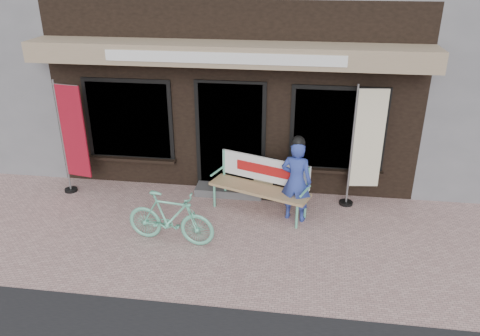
# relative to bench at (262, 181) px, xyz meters

# --- Properties ---
(ground) EXTENTS (70.00, 70.00, 0.00)m
(ground) POSITION_rel_bench_xyz_m (-0.68, -1.21, -0.58)
(ground) COLOR #C09893
(ground) RESTS_ON ground
(storefront) EXTENTS (7.00, 6.77, 6.00)m
(storefront) POSITION_rel_bench_xyz_m (-0.68, 3.75, 2.41)
(storefront) COLOR black
(storefront) RESTS_ON ground
(bench) EXTENTS (1.88, 1.05, 0.99)m
(bench) POSITION_rel_bench_xyz_m (0.00, 0.00, 0.00)
(bench) COLOR #66C8A4
(bench) RESTS_ON ground
(person) EXTENTS (0.61, 0.47, 1.57)m
(person) POSITION_rel_bench_xyz_m (0.62, -0.24, 0.19)
(person) COLOR #2D3F9C
(person) RESTS_ON ground
(bicycle) EXTENTS (1.51, 0.60, 0.88)m
(bicycle) POSITION_rel_bench_xyz_m (-1.34, -1.25, -0.14)
(bicycle) COLOR #66C8A4
(bicycle) RESTS_ON ground
(nobori_red) EXTENTS (0.67, 0.28, 2.25)m
(nobori_red) POSITION_rel_bench_xyz_m (-3.60, 0.18, 0.58)
(nobori_red) COLOR gray
(nobori_red) RESTS_ON ground
(nobori_cream) EXTENTS (0.68, 0.28, 2.30)m
(nobori_cream) POSITION_rel_bench_xyz_m (1.80, 0.45, 0.60)
(nobori_cream) COLOR gray
(nobori_cream) RESTS_ON ground
(menu_stand) EXTENTS (0.44, 0.15, 0.87)m
(menu_stand) POSITION_rel_bench_xyz_m (0.00, 0.41, -0.14)
(menu_stand) COLOR black
(menu_stand) RESTS_ON ground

